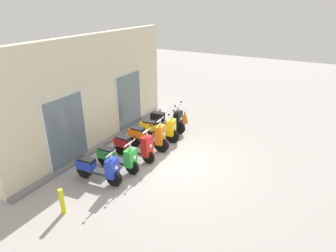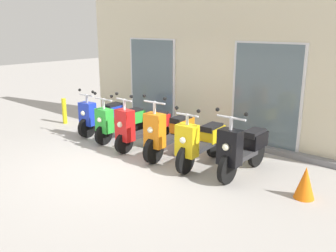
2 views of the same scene
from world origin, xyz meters
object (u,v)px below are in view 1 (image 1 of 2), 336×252
Objects in this scene: scooter_red at (135,146)px; scooter_yellow at (159,129)px; curb_bollard at (62,201)px; scooter_black at (168,120)px; scooter_green at (118,157)px; scooter_orange at (149,136)px; scooter_blue at (99,168)px; traffic_cone at (185,116)px.

scooter_red is 0.98× the size of scooter_yellow.
scooter_black is at bearing 0.42° from curb_bollard.
scooter_green is at bearing 0.67° from curb_bollard.
scooter_orange is at bearing -178.71° from scooter_yellow.
scooter_green is (0.78, -0.09, 0.01)m from scooter_blue.
scooter_yellow is 2.32× the size of curb_bollard.
scooter_black is at bearing 171.63° from traffic_cone.
scooter_orange is (0.81, -0.03, 0.01)m from scooter_red.
scooter_black is 3.05× the size of traffic_cone.
scooter_yellow reaches higher than traffic_cone.
scooter_orange reaches higher than scooter_black.
scooter_yellow reaches higher than scooter_blue.
scooter_blue reaches higher than traffic_cone.
scooter_orange reaches higher than scooter_blue.
scooter_yellow is (3.19, -0.19, 0.05)m from scooter_blue.
scooter_blue is 1.50m from curb_bollard.
scooter_red is (0.81, -0.09, 0.04)m from scooter_green.
scooter_red is (1.59, -0.17, 0.05)m from scooter_blue.
scooter_orange is at bearing -2.11° from scooter_red.
scooter_yellow is at bearing 178.14° from traffic_cone.
traffic_cone is (2.06, -0.07, -0.23)m from scooter_yellow.
scooter_yellow reaches higher than scooter_green.
scooter_blue is 2.19× the size of curb_bollard.
scooter_orange is at bearing -4.86° from scooter_blue.
curb_bollard is at bearing 178.89° from scooter_red.
scooter_red reaches higher than scooter_yellow.
scooter_orange is 2.29× the size of curb_bollard.
scooter_black reaches higher than scooter_red.
scooter_red reaches higher than scooter_green.
scooter_black is at bearing 0.25° from scooter_green.
scooter_red is 3.09m from curb_bollard.
scooter_blue is at bearing 178.95° from scooter_black.
scooter_yellow is 2.08m from traffic_cone.
scooter_blue is at bearing 173.59° from scooter_green.
scooter_blue is 3.19m from scooter_yellow.
scooter_yellow is at bearing -172.42° from scooter_black.
scooter_blue is 4.03m from scooter_black.
scooter_green is at bearing 175.89° from scooter_orange.
curb_bollard is at bearing -175.63° from scooter_blue.
traffic_cone is (1.22, -0.18, -0.24)m from scooter_black.
scooter_green is at bearing -6.41° from scooter_blue.
curb_bollard is at bearing 178.68° from scooter_orange.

